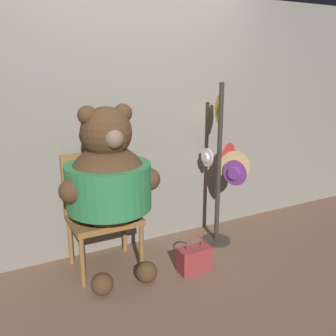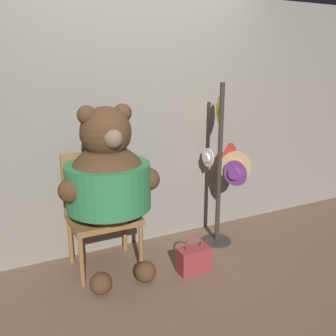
# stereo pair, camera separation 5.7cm
# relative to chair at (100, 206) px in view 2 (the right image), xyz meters

# --- Properties ---
(ground_plane) EXTENTS (14.00, 14.00, 0.00)m
(ground_plane) POSITION_rel_chair_xyz_m (0.41, -0.36, -0.53)
(ground_plane) COLOR brown
(wall_back) EXTENTS (8.00, 0.10, 2.31)m
(wall_back) POSITION_rel_chair_xyz_m (0.41, 0.28, 0.62)
(wall_back) COLOR gray
(wall_back) RESTS_ON ground_plane
(chair) EXTENTS (0.56, 0.45, 0.98)m
(chair) POSITION_rel_chair_xyz_m (0.00, 0.00, 0.00)
(chair) COLOR olive
(chair) RESTS_ON ground_plane
(teddy_bear) EXTENTS (0.82, 0.73, 1.40)m
(teddy_bear) POSITION_rel_chair_xyz_m (0.03, -0.16, 0.27)
(teddy_bear) COLOR #4C331E
(teddy_bear) RESTS_ON ground_plane
(hat_display_rack) EXTENTS (0.44, 0.55, 1.54)m
(hat_display_rack) POSITION_rel_chair_xyz_m (1.18, -0.11, 0.22)
(hat_display_rack) COLOR #332D28
(hat_display_rack) RESTS_ON ground_plane
(handbag_on_ground) EXTENTS (0.28, 0.14, 0.33)m
(handbag_on_ground) POSITION_rel_chair_xyz_m (0.64, -0.49, -0.42)
(handbag_on_ground) COLOR maroon
(handbag_on_ground) RESTS_ON ground_plane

